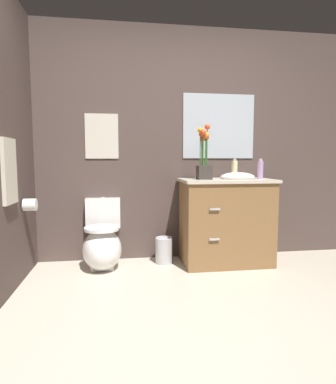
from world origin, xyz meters
The scene contains 12 objects.
ground_plane centered at (0.00, 0.00, 0.00)m, with size 9.51×9.51×0.00m, color beige.
wall_back centered at (0.20, 1.73, 1.25)m, with size 4.44×0.05×2.50m, color #4C3D38.
toilet centered at (-0.74, 1.44, 0.24)m, with size 0.38×0.59×0.69m.
vanity_cabinet centered at (0.54, 1.41, 0.46)m, with size 0.94×0.56×1.07m.
flower_vase centered at (0.29, 1.39, 1.09)m, with size 0.14×0.14×0.55m.
soap_bottle centered at (0.66, 1.52, 0.98)m, with size 0.06×0.06×0.21m.
lotion_bottle centered at (0.90, 1.41, 0.98)m, with size 0.06×0.06×0.21m.
trash_bin centered at (-0.11, 1.50, 0.14)m, with size 0.18×0.18×0.27m.
wall_poster centered at (-0.74, 1.70, 1.33)m, with size 0.34×0.01×0.47m, color beige.
wall_mirror centered at (0.53, 1.70, 1.45)m, with size 0.80×0.01×0.70m, color #B2BCC6.
hanging_towel centered at (-1.41, 0.91, 0.99)m, with size 0.03×0.28×0.52m, color beige.
toilet_paper_roll centered at (-1.36, 1.24, 0.68)m, with size 0.11×0.11×0.11m, color white.
Camera 1 is at (-0.55, -1.80, 1.08)m, focal length 30.30 mm.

